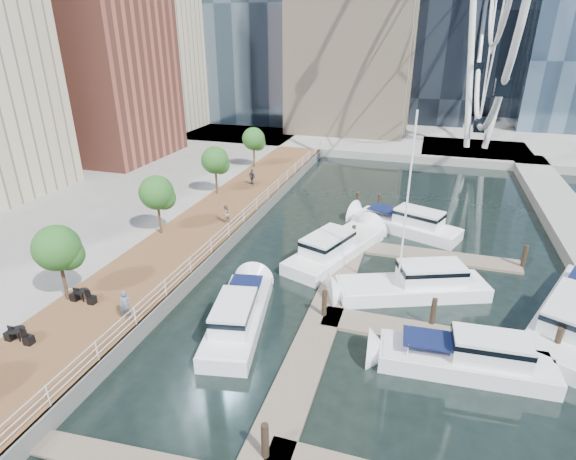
# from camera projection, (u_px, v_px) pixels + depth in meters

# --- Properties ---
(ground) EXTENTS (520.00, 520.00, 0.00)m
(ground) POSITION_uv_depth(u_px,v_px,m) (218.00, 405.00, 19.99)
(ground) COLOR black
(ground) RESTS_ON ground
(boardwalk) EXTENTS (6.00, 60.00, 1.00)m
(boardwalk) POSITION_uv_depth(u_px,v_px,m) (196.00, 237.00, 35.38)
(boardwalk) COLOR brown
(boardwalk) RESTS_ON ground
(seawall) EXTENTS (0.25, 60.00, 1.00)m
(seawall) POSITION_uv_depth(u_px,v_px,m) (231.00, 242.00, 34.57)
(seawall) COLOR #595954
(seawall) RESTS_ON ground
(land_far) EXTENTS (200.00, 114.00, 1.00)m
(land_far) POSITION_uv_depth(u_px,v_px,m) (399.00, 101.00, 109.14)
(land_far) COLOR gray
(land_far) RESTS_ON ground
(pier) EXTENTS (14.00, 12.00, 1.00)m
(pier) POSITION_uv_depth(u_px,v_px,m) (475.00, 152.00, 61.54)
(pier) COLOR gray
(pier) RESTS_ON ground
(railing) EXTENTS (0.10, 60.00, 1.05)m
(railing) POSITION_uv_depth(u_px,v_px,m) (229.00, 230.00, 34.18)
(railing) COLOR white
(railing) RESTS_ON boardwalk
(floating_docks) EXTENTS (16.00, 34.00, 2.60)m
(floating_docks) POSITION_uv_depth(u_px,v_px,m) (414.00, 306.00, 26.37)
(floating_docks) COLOR #6D6051
(floating_docks) RESTS_ON ground
(midrise_condos) EXTENTS (19.00, 67.00, 28.00)m
(midrise_condos) POSITION_uv_depth(u_px,v_px,m) (30.00, 53.00, 47.27)
(midrise_condos) COLOR #BCAD8E
(midrise_condos) RESTS_ON ground
(street_trees) EXTENTS (2.60, 42.60, 4.60)m
(street_trees) POSITION_uv_depth(u_px,v_px,m) (156.00, 193.00, 33.65)
(street_trees) COLOR #3F2B1C
(street_trees) RESTS_ON ground
(yacht_foreground) EXTENTS (9.16, 2.96, 2.15)m
(yacht_foreground) POSITION_uv_depth(u_px,v_px,m) (463.00, 370.00, 22.08)
(yacht_foreground) COLOR silver
(yacht_foreground) RESTS_ON ground
(pedestrian_near) EXTENTS (0.74, 0.65, 1.70)m
(pedestrian_near) POSITION_uv_depth(u_px,v_px,m) (125.00, 305.00, 24.01)
(pedestrian_near) COLOR #515C6C
(pedestrian_near) RESTS_ON boardwalk
(pedestrian_mid) EXTENTS (0.83, 0.94, 1.61)m
(pedestrian_mid) POSITION_uv_depth(u_px,v_px,m) (225.00, 214.00, 36.47)
(pedestrian_mid) COLOR gray
(pedestrian_mid) RESTS_ON boardwalk
(pedestrian_far) EXTENTS (1.04, 0.81, 1.65)m
(pedestrian_far) POSITION_uv_depth(u_px,v_px,m) (252.00, 177.00, 45.99)
(pedestrian_far) COLOR #374045
(pedestrian_far) RESTS_ON boardwalk
(moored_yachts) EXTENTS (24.62, 37.13, 11.50)m
(moored_yachts) POSITION_uv_depth(u_px,v_px,m) (410.00, 307.00, 27.22)
(moored_yachts) COLOR white
(moored_yachts) RESTS_ON ground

